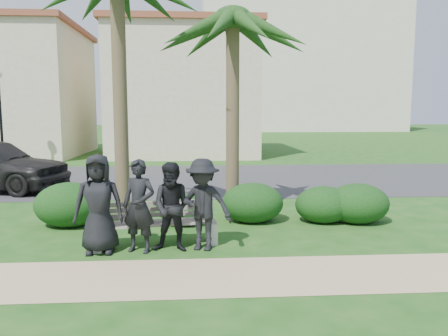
{
  "coord_description": "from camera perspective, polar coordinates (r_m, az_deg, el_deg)",
  "views": [
    {
      "loc": [
        -0.4,
        -8.09,
        2.45
      ],
      "look_at": [
        0.21,
        1.0,
        1.29
      ],
      "focal_mm": 35.0,
      "sensor_mm": 36.0,
      "label": 1
    }
  ],
  "objects": [
    {
      "name": "hedge_d",
      "position": [
        9.87,
        3.74,
        -4.41
      ],
      "size": [
        1.39,
        1.15,
        0.91
      ],
      "primitive_type": "ellipsoid",
      "color": "black",
      "rests_on": "ground"
    },
    {
      "name": "palm_right",
      "position": [
        10.83,
        1.17,
        18.69
      ],
      "size": [
        3.0,
        3.0,
        5.56
      ],
      "color": "brown",
      "rests_on": "ground"
    },
    {
      "name": "hedge_f",
      "position": [
        10.22,
        17.08,
        -4.31
      ],
      "size": [
        1.39,
        1.15,
        0.91
      ],
      "primitive_type": "ellipsoid",
      "color": "black",
      "rests_on": "ground"
    },
    {
      "name": "asphalt_street",
      "position": [
        16.28,
        -2.37,
        -1.38
      ],
      "size": [
        160.0,
        8.0,
        0.01
      ],
      "primitive_type": "cube",
      "color": "#2D2D30",
      "rests_on": "ground"
    },
    {
      "name": "man_b",
      "position": [
        7.8,
        -11.04,
        -4.9
      ],
      "size": [
        0.7,
        0.57,
        1.64
      ],
      "primitive_type": "imported",
      "rotation": [
        0.0,
        0.0,
        -0.33
      ],
      "color": "black",
      "rests_on": "ground"
    },
    {
      "name": "park_bench",
      "position": [
        8.22,
        -8.84,
        -7.6
      ],
      "size": [
        2.29,
        0.84,
        0.78
      ],
      "rotation": [
        0.0,
        0.0,
        0.15
      ],
      "color": "gray",
      "rests_on": "ground"
    },
    {
      "name": "stucco_bldg_right",
      "position": [
        26.13,
        -5.21,
        9.91
      ],
      "size": [
        8.4,
        8.4,
        7.3
      ],
      "color": "beige",
      "rests_on": "ground"
    },
    {
      "name": "footpath",
      "position": [
        6.76,
        -0.18,
        -13.95
      ],
      "size": [
        30.0,
        1.6,
        0.01
      ],
      "primitive_type": "cube",
      "color": "tan",
      "rests_on": "ground"
    },
    {
      "name": "ground",
      "position": [
        8.46,
        -0.97,
        -9.54
      ],
      "size": [
        160.0,
        160.0,
        0.0
      ],
      "primitive_type": "plane",
      "color": "#184A15",
      "rests_on": "ground"
    },
    {
      "name": "hedge_a",
      "position": [
        10.07,
        -19.52,
        -4.37
      ],
      "size": [
        1.5,
        1.24,
        0.98
      ],
      "primitive_type": "ellipsoid",
      "color": "black",
      "rests_on": "ground"
    },
    {
      "name": "man_d",
      "position": [
        7.78,
        -2.81,
        -4.79
      ],
      "size": [
        1.19,
        0.89,
        1.65
      ],
      "primitive_type": "imported",
      "rotation": [
        0.0,
        0.0,
        -0.29
      ],
      "color": "black",
      "rests_on": "ground"
    },
    {
      "name": "man_a",
      "position": [
        7.91,
        -16.05,
        -4.52
      ],
      "size": [
        0.87,
        0.59,
        1.74
      ],
      "primitive_type": "imported",
      "rotation": [
        0.0,
        0.0,
        0.04
      ],
      "color": "black",
      "rests_on": "ground"
    },
    {
      "name": "hedge_e",
      "position": [
        10.07,
        12.88,
        -4.55
      ],
      "size": [
        1.28,
        1.06,
        0.84
      ],
      "primitive_type": "ellipsoid",
      "color": "black",
      "rests_on": "ground"
    },
    {
      "name": "hedge_c",
      "position": [
        9.63,
        -5.33,
        -5.32
      ],
      "size": [
        1.08,
        0.9,
        0.71
      ],
      "primitive_type": "ellipsoid",
      "color": "black",
      "rests_on": "ground"
    },
    {
      "name": "street_lamp",
      "position": [
        21.86,
        -27.26,
        7.77
      ],
      "size": [
        0.36,
        0.36,
        4.29
      ],
      "color": "black",
      "rests_on": "ground"
    },
    {
      "name": "hotel_tower",
      "position": [
        65.64,
        9.31,
        16.79
      ],
      "size": [
        26.0,
        18.0,
        37.3
      ],
      "color": "#F2E4CB",
      "rests_on": "ground"
    },
    {
      "name": "man_c",
      "position": [
        7.76,
        -6.62,
        -5.09
      ],
      "size": [
        0.85,
        0.71,
        1.59
      ],
      "primitive_type": "imported",
      "rotation": [
        0.0,
        0.0,
        -0.15
      ],
      "color": "black",
      "rests_on": "ground"
    }
  ]
}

